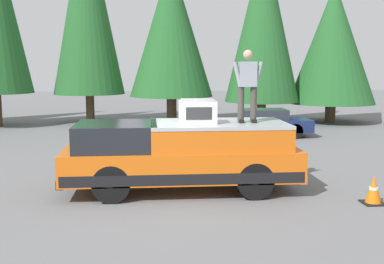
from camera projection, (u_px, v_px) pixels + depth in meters
name	position (u px, v px, depth m)	size (l,w,h in m)	color
ground_plane	(156.00, 194.00, 11.14)	(90.00, 90.00, 0.00)	slate
pickup_truck	(182.00, 155.00, 11.36)	(2.01, 5.54, 1.65)	orange
compressor_unit	(198.00, 111.00, 11.06)	(0.65, 0.84, 0.56)	silver
person_on_truck_bed	(248.00, 84.00, 11.13)	(0.29, 0.72, 1.69)	#423D38
parked_car_navy	(261.00, 123.00, 20.12)	(1.64, 4.10, 1.16)	navy
traffic_cone	(374.00, 191.00, 10.37)	(0.47, 0.47, 0.62)	black
conifer_far_left	(333.00, 44.00, 24.62)	(4.45, 4.45, 7.14)	#4C3826
conifer_left	(263.00, 21.00, 23.89)	(3.75, 3.75, 9.25)	#4C3826
conifer_center_left	(171.00, 29.00, 24.41)	(4.29, 4.29, 8.30)	#4C3826
conifer_center_right	(87.00, 1.00, 24.28)	(3.63, 3.63, 10.96)	#4C3826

